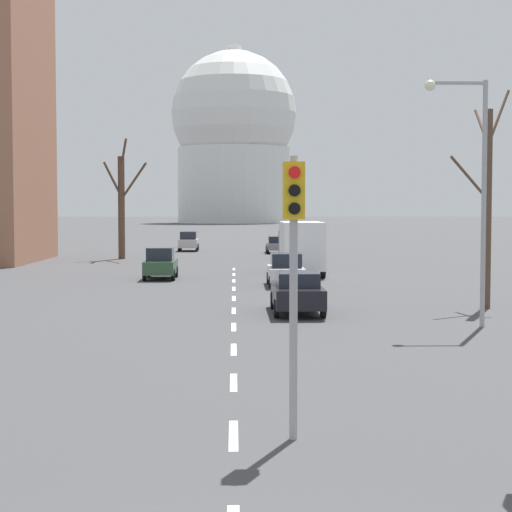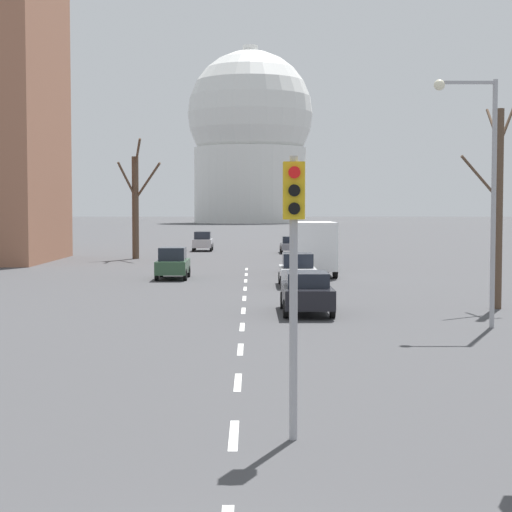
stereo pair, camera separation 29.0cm
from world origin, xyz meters
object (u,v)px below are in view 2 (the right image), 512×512
at_px(sedan_far_right, 307,292).
at_px(sedan_distant_centre, 291,245).
at_px(sedan_near_left, 311,249).
at_px(sedan_mid_centre, 203,241).
at_px(delivery_truck, 313,246).
at_px(street_lamp_right, 483,176).
at_px(sedan_far_left, 173,263).
at_px(traffic_signal_centre_tall, 294,242).
at_px(sedan_near_right, 297,270).

relative_size(sedan_far_right, sedan_distant_centre, 1.07).
relative_size(sedan_near_left, sedan_mid_centre, 1.04).
bearing_deg(sedan_far_right, delivery_truck, 85.16).
height_order(street_lamp_right, sedan_far_left, street_lamp_right).
distance_m(traffic_signal_centre_tall, sedan_far_left, 33.60).
bearing_deg(delivery_truck, sedan_near_right, -100.29).
bearing_deg(sedan_far_left, traffic_signal_centre_tall, -81.28).
height_order(sedan_near_left, sedan_far_right, sedan_near_left).
distance_m(street_lamp_right, sedan_distant_centre, 47.21).
xyz_separation_m(sedan_far_left, delivery_truck, (7.98, 2.63, 0.83)).
bearing_deg(sedan_far_left, sedan_near_left, 62.99).
distance_m(sedan_near_right, sedan_far_right, 11.18).
distance_m(sedan_near_left, sedan_far_left, 19.57).
height_order(traffic_signal_centre_tall, sedan_mid_centre, traffic_signal_centre_tall).
relative_size(sedan_near_left, sedan_far_left, 1.08).
relative_size(street_lamp_right, sedan_mid_centre, 2.02).
height_order(sedan_near_left, sedan_far_left, sedan_far_left).
relative_size(sedan_distant_centre, delivery_truck, 0.59).
bearing_deg(sedan_near_left, sedan_far_right, -94.24).
relative_size(sedan_near_right, sedan_distant_centre, 0.94).
relative_size(traffic_signal_centre_tall, sedan_far_left, 1.24).
bearing_deg(sedan_near_right, street_lamp_right, -70.78).
distance_m(traffic_signal_centre_tall, sedan_far_right, 17.67).
bearing_deg(delivery_truck, traffic_signal_centre_tall, -94.64).
bearing_deg(sedan_near_right, sedan_mid_centre, 100.75).
height_order(sedan_near_right, sedan_far_left, sedan_far_left).
relative_size(sedan_near_right, sedan_far_left, 1.04).
xyz_separation_m(sedan_near_right, sedan_mid_centre, (-6.80, 35.81, 0.07)).
relative_size(sedan_near_right, sedan_far_right, 0.88).
relative_size(sedan_mid_centre, sedan_far_right, 0.88).
xyz_separation_m(sedan_far_right, delivery_truck, (1.55, 18.32, 0.89)).
bearing_deg(sedan_far_left, sedan_far_right, -67.71).
distance_m(sedan_near_left, delivery_truck, 14.86).
relative_size(sedan_near_left, delivery_truck, 0.58).
xyz_separation_m(sedan_mid_centre, sedan_distant_centre, (7.95, -3.97, -0.13)).
height_order(sedan_mid_centre, sedan_far_right, sedan_mid_centre).
xyz_separation_m(sedan_near_right, sedan_far_right, (-0.25, -11.17, -0.02)).
xyz_separation_m(sedan_mid_centre, sedan_far_left, (0.11, -31.29, -0.03)).
distance_m(sedan_far_left, delivery_truck, 8.45).
distance_m(sedan_near_right, sedan_distant_centre, 31.86).
xyz_separation_m(sedan_near_right, sedan_distant_centre, (1.15, 31.84, -0.07)).
distance_m(sedan_mid_centre, sedan_distant_centre, 8.89).
relative_size(sedan_mid_centre, delivery_truck, 0.56).
height_order(traffic_signal_centre_tall, sedan_near_right, traffic_signal_centre_tall).
bearing_deg(delivery_truck, sedan_near_left, 86.50).
height_order(traffic_signal_centre_tall, delivery_truck, traffic_signal_centre_tall).
bearing_deg(traffic_signal_centre_tall, sedan_mid_centre, 94.61).
bearing_deg(sedan_distant_centre, sedan_far_right, -91.87).
distance_m(street_lamp_right, sedan_far_left, 23.24).
height_order(sedan_near_left, sedan_mid_centre, sedan_mid_centre).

